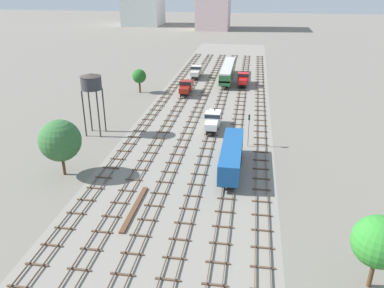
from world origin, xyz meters
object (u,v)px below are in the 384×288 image
(water_tower, at_px, (91,83))
(shunter_loco_centre_near, at_px, (213,119))
(shunter_loco_left_mid, at_px, (186,86))
(shunter_loco_left_farther, at_px, (196,71))
(shunter_loco_centre_right_midfar, at_px, (243,78))
(freight_boxcar_centre_right_nearest, at_px, (232,155))
(passenger_coach_centre_far, at_px, (228,70))
(signal_post_nearest, at_px, (249,126))

(water_tower, bearing_deg, shunter_loco_centre_near, 14.90)
(shunter_loco_left_mid, height_order, shunter_loco_left_farther, same)
(shunter_loco_centre_near, distance_m, shunter_loco_centre_right_midfar, 32.30)
(shunter_loco_centre_near, bearing_deg, shunter_loco_centre_right_midfar, 82.31)
(freight_boxcar_centre_right_nearest, bearing_deg, shunter_loco_left_mid, 108.93)
(water_tower, bearing_deg, freight_boxcar_centre_right_nearest, -23.18)
(shunter_loco_left_mid, relative_size, water_tower, 0.78)
(freight_boxcar_centre_right_nearest, relative_size, passenger_coach_centre_far, 0.64)
(freight_boxcar_centre_right_nearest, xyz_separation_m, shunter_loco_left_mid, (-12.98, 37.83, -0.44))
(freight_boxcar_centre_right_nearest, xyz_separation_m, shunter_loco_centre_near, (-4.33, 15.88, -0.44))
(shunter_loco_left_mid, relative_size, shunter_loco_centre_right_midfar, 1.00)
(freight_boxcar_centre_right_nearest, height_order, shunter_loco_left_mid, freight_boxcar_centre_right_nearest)
(freight_boxcar_centre_right_nearest, xyz_separation_m, water_tower, (-24.54, 10.51, 6.77))
(shunter_loco_centre_near, distance_m, shunter_loco_left_farther, 39.45)
(passenger_coach_centre_far, bearing_deg, shunter_loco_centre_near, -90.00)
(freight_boxcar_centre_right_nearest, relative_size, signal_post_nearest, 2.51)
(freight_boxcar_centre_right_nearest, distance_m, shunter_loco_left_mid, 39.99)
(shunter_loco_centre_near, relative_size, shunter_loco_left_mid, 1.00)
(passenger_coach_centre_far, distance_m, shunter_loco_left_farther, 8.75)
(shunter_loco_centre_near, height_order, shunter_loco_left_mid, same)
(shunter_loco_centre_right_midfar, bearing_deg, shunter_loco_left_mid, -142.19)
(shunter_loco_centre_near, distance_m, signal_post_nearest, 9.55)
(shunter_loco_left_farther, xyz_separation_m, water_tower, (-11.56, -43.86, 7.21))
(shunter_loco_left_farther, bearing_deg, shunter_loco_left_mid, -90.00)
(freight_boxcar_centre_right_nearest, xyz_separation_m, signal_post_nearest, (2.16, 9.05, 1.09))
(shunter_loco_centre_right_midfar, relative_size, signal_post_nearest, 1.51)
(shunter_loco_centre_right_midfar, bearing_deg, shunter_loco_centre_near, -97.69)
(freight_boxcar_centre_right_nearest, xyz_separation_m, shunter_loco_centre_right_midfar, (-0.01, 47.89, -0.44))
(signal_post_nearest, bearing_deg, shunter_loco_centre_near, 133.49)
(shunter_loco_centre_near, xyz_separation_m, shunter_loco_left_farther, (-8.65, 38.49, 0.00))
(shunter_loco_centre_right_midfar, distance_m, water_tower, 45.29)
(shunter_loco_left_mid, bearing_deg, passenger_coach_centre_far, 60.59)
(water_tower, bearing_deg, shunter_loco_left_farther, 75.23)
(shunter_loco_left_mid, relative_size, passenger_coach_centre_far, 0.38)
(shunter_loco_left_mid, bearing_deg, freight_boxcar_centre_right_nearest, -71.07)
(freight_boxcar_centre_right_nearest, distance_m, shunter_loco_left_farther, 55.90)
(water_tower, bearing_deg, shunter_loco_centre_right_midfar, 56.72)
(shunter_loco_left_mid, distance_m, shunter_loco_centre_right_midfar, 16.42)
(shunter_loco_centre_right_midfar, xyz_separation_m, passenger_coach_centre_far, (-4.32, 5.28, 0.60))
(passenger_coach_centre_far, bearing_deg, shunter_loco_left_mid, -119.41)
(shunter_loco_left_mid, xyz_separation_m, shunter_loco_centre_right_midfar, (12.97, 10.06, 0.00))
(shunter_loco_left_farther, relative_size, signal_post_nearest, 1.51)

